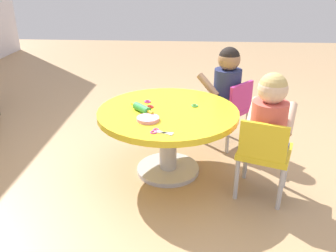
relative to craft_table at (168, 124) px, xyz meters
The scene contains 12 objects.
ground_plane 0.36m from the craft_table, ahead, with size 10.00×10.00×0.00m, color tan.
craft_table is the anchor object (origin of this frame).
child_chair_left 0.65m from the craft_table, 113.34° to the right, with size 0.39×0.39×0.54m.
seated_child_left 0.67m from the craft_table, 109.80° to the right, with size 0.42×0.37×0.51m.
child_chair_right 0.65m from the craft_table, 44.91° to the right, with size 0.42×0.42×0.54m.
seated_child_right 0.67m from the craft_table, 41.38° to the right, with size 0.43×0.44×0.51m.
rolling_pin 0.22m from the craft_table, 105.23° to the left, with size 0.18×0.17×0.05m.
craft_scissors 0.37m from the craft_table, behind, with size 0.10×0.14×0.01m.
playdough_blob_0 0.24m from the craft_table, 148.95° to the left, with size 0.14×0.14×0.02m, color pink.
cookie_cutter_0 0.17m from the craft_table, 72.82° to the left, with size 0.05×0.05×0.01m, color red.
cookie_cutter_1 0.23m from the craft_table, 48.09° to the left, with size 0.05×0.05×0.01m, color #D83FA5.
cookie_cutter_2 0.22m from the craft_table, 66.50° to the right, with size 0.05×0.05×0.01m, color #4CB259.
Camera 1 is at (-2.11, -0.13, 1.30)m, focal length 36.92 mm.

